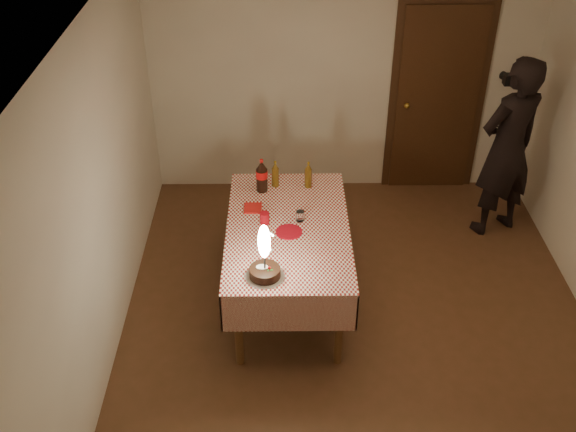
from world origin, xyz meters
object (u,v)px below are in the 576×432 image
object	(u,v)px
clear_cup	(300,216)
birthday_cake	(265,262)
dining_table	(288,237)
amber_bottle_right	(308,175)
cola_bottle	(262,176)
red_plate	(289,232)
amber_bottle_left	(275,174)
red_cup	(265,218)
photographer	(507,148)

from	to	relation	value
clear_cup	birthday_cake	bearing A→B (deg)	-111.16
dining_table	clear_cup	bearing A→B (deg)	42.68
amber_bottle_right	clear_cup	bearing A→B (deg)	-99.06
cola_bottle	amber_bottle_right	distance (m)	0.42
clear_cup	red_plate	bearing A→B (deg)	-119.72
amber_bottle_left	dining_table	bearing A→B (deg)	-80.68
red_plate	amber_bottle_left	size ratio (longest dim) A/B	0.86
birthday_cake	red_plate	size ratio (longest dim) A/B	2.14
cola_bottle	amber_bottle_left	world-z (taller)	cola_bottle
red_cup	photographer	distance (m)	2.53
clear_cup	amber_bottle_left	size ratio (longest dim) A/B	0.35
birthday_cake	photographer	size ratio (longest dim) A/B	0.25
dining_table	birthday_cake	xyz separation A→B (m)	(-0.18, -0.64, 0.25)
cola_bottle	amber_bottle_left	distance (m)	0.15
birthday_cake	cola_bottle	world-z (taller)	birthday_cake
cola_bottle	photographer	xyz separation A→B (m)	(2.34, 0.53, -0.03)
birthday_cake	amber_bottle_right	size ratio (longest dim) A/B	1.85
cola_bottle	amber_bottle_right	xyz separation A→B (m)	(0.41, 0.06, -0.03)
dining_table	birthday_cake	distance (m)	0.71
red_plate	clear_cup	world-z (taller)	clear_cup
birthday_cake	amber_bottle_right	world-z (taller)	birthday_cake
red_plate	red_cup	size ratio (longest dim) A/B	2.20
red_cup	amber_bottle_right	distance (m)	0.69
amber_bottle_right	amber_bottle_left	bearing A→B (deg)	176.31
red_plate	amber_bottle_left	bearing A→B (deg)	98.95
red_cup	clear_cup	distance (m)	0.30
dining_table	red_plate	distance (m)	0.13
red_cup	clear_cup	world-z (taller)	red_cup
red_plate	cola_bottle	size ratio (longest dim) A/B	0.69
dining_table	red_plate	bearing A→B (deg)	-84.35
birthday_cake	photographer	xyz separation A→B (m)	(2.29, 1.74, -0.02)
dining_table	red_cup	world-z (taller)	red_cup
red_cup	clear_cup	xyz separation A→B (m)	(0.30, 0.03, -0.01)
red_cup	amber_bottle_left	xyz separation A→B (m)	(0.09, 0.59, 0.07)
red_plate	clear_cup	size ratio (longest dim) A/B	2.44
red_plate	clear_cup	xyz separation A→B (m)	(0.10, 0.17, 0.04)
dining_table	amber_bottle_right	xyz separation A→B (m)	(0.19, 0.63, 0.23)
birthday_cake	amber_bottle_right	xyz separation A→B (m)	(0.37, 1.27, -0.02)
clear_cup	amber_bottle_right	xyz separation A→B (m)	(0.09, 0.53, 0.07)
birthday_cake	amber_bottle_left	bearing A→B (deg)	86.76
clear_cup	amber_bottle_left	world-z (taller)	amber_bottle_left
clear_cup	photographer	world-z (taller)	photographer
dining_table	red_cup	distance (m)	0.26
clear_cup	photographer	distance (m)	2.25
birthday_cake	amber_bottle_right	bearing A→B (deg)	73.78
birthday_cake	amber_bottle_left	world-z (taller)	birthday_cake
photographer	red_plate	bearing A→B (deg)	-150.83
dining_table	birthday_cake	bearing A→B (deg)	-105.76
red_plate	photographer	distance (m)	2.41
clear_cup	cola_bottle	size ratio (longest dim) A/B	0.28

